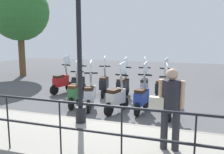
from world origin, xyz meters
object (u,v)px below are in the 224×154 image
Objects in this scene: lamp_post_near at (79,49)px; scooter_far_5 at (62,81)px; pedestrian_with_bag at (170,103)px; scooter_near_3 at (90,94)px; tree_large at (19,11)px; scooter_near_2 at (117,97)px; scooter_far_1 at (144,86)px; scooter_far_4 at (79,83)px; scooter_near_0 at (167,100)px; scooter_far_3 at (104,84)px; scooter_far_2 at (123,85)px; scooter_near_4 at (75,92)px; scooter_far_0 at (162,87)px; scooter_near_1 at (142,97)px.

lamp_post_near reaches higher than scooter_far_5.
pedestrian_with_bag is 1.03× the size of scooter_near_3.
scooter_near_3 is 2.61m from scooter_far_5.
tree_large reaches higher than scooter_near_2.
lamp_post_near is 9.43m from tree_large.
scooter_near_3 is at bearing 134.12° from scooter_far_1.
scooter_near_3 is (-4.80, -6.32, -3.15)m from tree_large.
scooter_near_3 and scooter_far_4 have the same top height.
scooter_near_3 is at bearing 76.78° from scooter_near_0.
scooter_near_3 is (2.43, 2.71, -0.60)m from pedestrian_with_bag.
scooter_near_0 is 3.94m from scooter_far_4.
scooter_far_3 is (1.81, 0.20, 0.00)m from scooter_near_3.
scooter_far_2 is (-0.13, 0.78, 0.00)m from scooter_far_1.
lamp_post_near is 2.51m from scooter_near_4.
scooter_far_0 and scooter_far_3 have the same top height.
lamp_post_near is at bearing -158.07° from scooter_near_4.
lamp_post_near is at bearing 178.74° from scooter_near_2.
scooter_far_4 is (-0.26, 2.56, 0.00)m from scooter_far_1.
scooter_far_2 is (1.62, -1.18, 0.00)m from scooter_near_4.
pedestrian_with_bag is 1.03× the size of scooter_far_2.
scooter_far_0 is at bearing -109.42° from tree_large.
scooter_near_1 is 1.00× the size of scooter_far_1.
scooter_near_4 is at bearing 74.40° from scooter_near_0.
lamp_post_near is at bearing 151.45° from scooter_near_1.
scooter_far_3 is (3.39, 0.63, -1.54)m from lamp_post_near.
scooter_near_1 and scooter_far_3 have the same top height.
scooter_near_0 is 1.00× the size of scooter_near_2.
scooter_far_3 is 1.79m from scooter_far_5.
pedestrian_with_bag is 5.64m from scooter_far_4.
scooter_far_5 is at bearing 95.40° from scooter_far_2.
scooter_near_1 and scooter_far_5 have the same top height.
tree_large is 3.44× the size of scooter_near_0.
scooter_near_1 and scooter_near_3 have the same top height.
scooter_far_5 is (-0.06, 2.58, 0.00)m from scooter_far_2.
scooter_near_3 is 2.76m from scooter_far_0.
lamp_post_near reaches higher than scooter_far_3.
scooter_far_3 is at bearing -22.09° from scooter_near_4.
scooter_far_3 is (-2.99, -6.12, -3.15)m from tree_large.
scooter_far_2 is (-0.11, 1.45, 0.00)m from scooter_far_0.
scooter_near_1 is (0.15, 0.78, 0.00)m from scooter_near_0.
lamp_post_near reaches higher than scooter_near_3.
scooter_near_0 is 2.51m from scooter_far_2.
scooter_near_1 is at bearing 24.06° from pedestrian_with_bag.
scooter_near_3 is at bearing 49.74° from pedestrian_with_bag.
scooter_near_0 is (-4.78, -8.74, -3.15)m from tree_large.
scooter_near_3 is 1.00× the size of scooter_near_4.
scooter_near_4 is 1.00× the size of scooter_far_5.
lamp_post_near is 2.61m from pedestrian_with_bag.
pedestrian_with_bag reaches higher than scooter_far_1.
tree_large is (7.23, 9.03, 2.56)m from pedestrian_with_bag.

